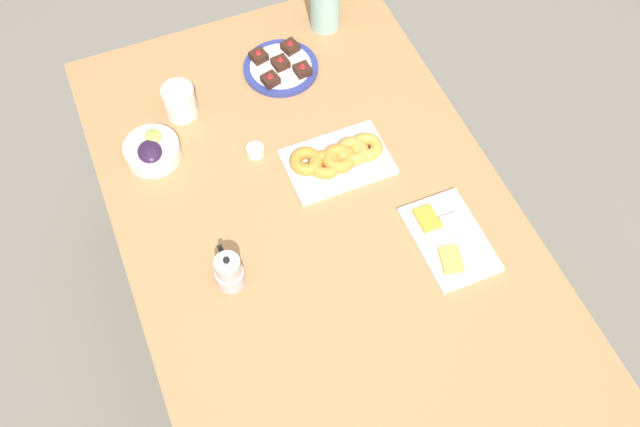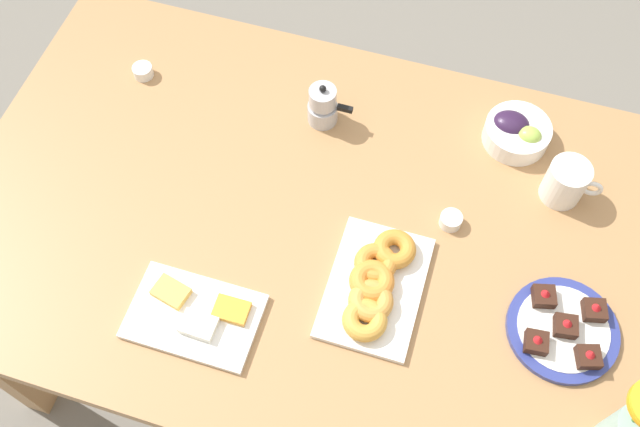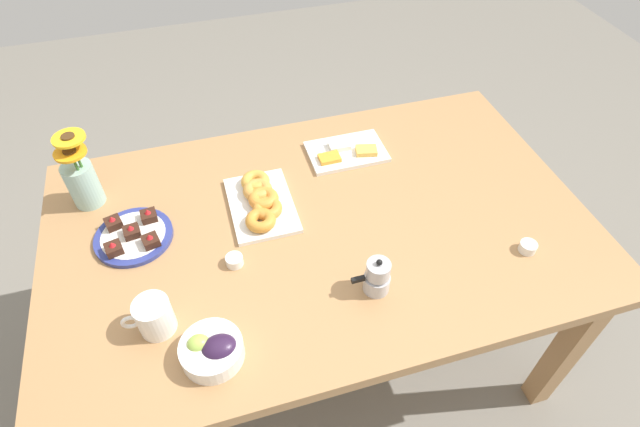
{
  "view_description": "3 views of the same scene",
  "coord_description": "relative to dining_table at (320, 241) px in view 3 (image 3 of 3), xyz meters",
  "views": [
    {
      "loc": [
        -0.88,
        0.36,
        2.32
      ],
      "look_at": [
        0.0,
        0.0,
        0.78
      ],
      "focal_mm": 40.0,
      "sensor_mm": 36.0,
      "label": 1
    },
    {
      "loc": [
        0.22,
        -0.7,
        2.09
      ],
      "look_at": [
        0.0,
        0.0,
        0.78
      ],
      "focal_mm": 40.0,
      "sensor_mm": 36.0,
      "label": 2
    },
    {
      "loc": [
        0.28,
        0.96,
        1.84
      ],
      "look_at": [
        0.0,
        0.0,
        0.78
      ],
      "focal_mm": 28.0,
      "sensor_mm": 36.0,
      "label": 3
    }
  ],
  "objects": [
    {
      "name": "moka_pot",
      "position": [
        -0.08,
        0.27,
        0.13
      ],
      "size": [
        0.11,
        0.07,
        0.12
      ],
      "color": "#B7B7BC",
      "rests_on": "dining_table"
    },
    {
      "name": "grape_bowl",
      "position": [
        0.36,
        0.34,
        0.12
      ],
      "size": [
        0.15,
        0.15,
        0.07
      ],
      "color": "white",
      "rests_on": "dining_table"
    },
    {
      "name": "dining_table",
      "position": [
        0.0,
        0.0,
        0.0
      ],
      "size": [
        1.6,
        1.0,
        0.74
      ],
      "color": "#A87A4C",
      "rests_on": "ground_plane"
    },
    {
      "name": "flower_vase",
      "position": [
        0.65,
        -0.29,
        0.17
      ],
      "size": [
        0.11,
        0.11,
        0.26
      ],
      "color": "#99C1B7",
      "rests_on": "dining_table"
    },
    {
      "name": "ground_plane",
      "position": [
        0.0,
        0.0,
        -0.65
      ],
      "size": [
        6.0,
        6.0,
        0.0
      ],
      "primitive_type": "plane",
      "color": "slate"
    },
    {
      "name": "dessert_plate",
      "position": [
        0.53,
        -0.09,
        0.1
      ],
      "size": [
        0.22,
        0.22,
        0.05
      ],
      "color": "navy",
      "rests_on": "dining_table"
    },
    {
      "name": "jam_cup_honey",
      "position": [
        0.27,
        0.08,
        0.1
      ],
      "size": [
        0.05,
        0.05,
        0.03
      ],
      "color": "white",
      "rests_on": "dining_table"
    },
    {
      "name": "cheese_platter",
      "position": [
        -0.18,
        -0.28,
        0.1
      ],
      "size": [
        0.26,
        0.17,
        0.03
      ],
      "color": "white",
      "rests_on": "dining_table"
    },
    {
      "name": "croissant_platter",
      "position": [
        0.15,
        -0.12,
        0.11
      ],
      "size": [
        0.19,
        0.29,
        0.05
      ],
      "color": "white",
      "rests_on": "dining_table"
    },
    {
      "name": "coffee_mug",
      "position": [
        0.48,
        0.22,
        0.14
      ],
      "size": [
        0.12,
        0.09,
        0.1
      ],
      "color": "white",
      "rests_on": "dining_table"
    },
    {
      "name": "jam_cup_berry",
      "position": [
        -0.53,
        0.27,
        0.1
      ],
      "size": [
        0.05,
        0.05,
        0.03
      ],
      "color": "white",
      "rests_on": "dining_table"
    }
  ]
}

